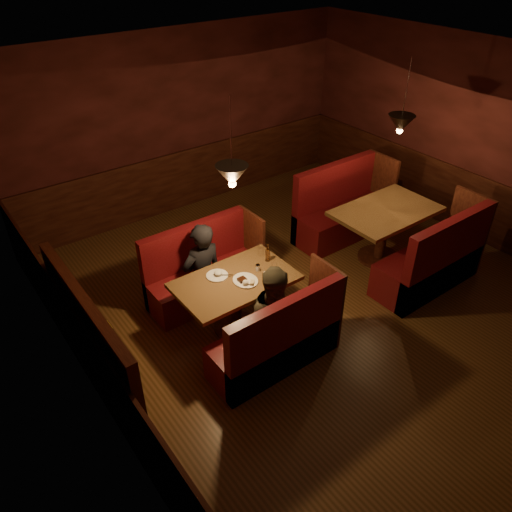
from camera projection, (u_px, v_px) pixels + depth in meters
room at (316, 242)px, 5.83m from camera, size 6.02×7.02×2.92m
main_table at (236, 291)px, 5.84m from camera, size 1.39×0.84×0.97m
main_bench_far at (203, 275)px, 6.50m from camera, size 1.52×0.54×1.04m
main_bench_near at (279, 343)px, 5.46m from camera, size 1.52×0.54×1.04m
second_table at (384, 223)px, 7.06m from camera, size 1.46×0.93×0.82m
second_bench_far at (341, 213)px, 7.79m from camera, size 1.62×0.60×1.15m
second_bench_near at (434, 264)px, 6.63m from camera, size 1.62×0.60×1.15m
diner_a at (201, 255)px, 6.11m from camera, size 0.57×0.38×1.54m
diner_b at (278, 301)px, 5.40m from camera, size 0.85×0.74×1.50m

